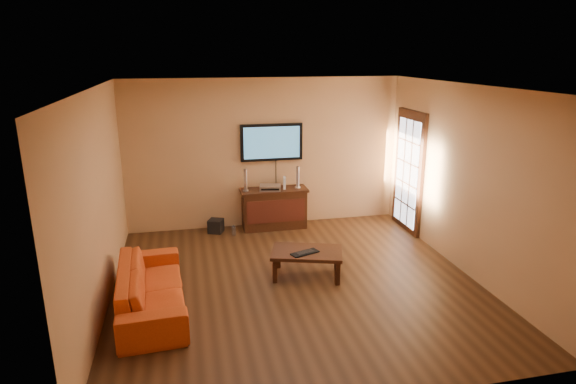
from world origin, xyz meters
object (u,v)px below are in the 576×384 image
object	(u,v)px
coffee_table	(307,254)
game_console	(284,183)
speaker_left	(246,181)
media_console	(274,208)
speaker_right	(298,178)
subwoofer	(216,226)
keyboard	(305,253)
bottle	(234,231)
television	(272,142)
sofa	(151,280)
av_receiver	(270,187)

from	to	relation	value
coffee_table	game_console	distance (m)	2.15
speaker_left	game_console	world-z (taller)	speaker_left
media_console	speaker_right	xyz separation A→B (m)	(0.45, 0.01, 0.55)
coffee_table	subwoofer	world-z (taller)	coffee_table
keyboard	speaker_right	bearing A→B (deg)	79.20
media_console	bottle	xyz separation A→B (m)	(-0.78, -0.25, -0.28)
television	bottle	size ratio (longest dim) A/B	5.83
speaker_left	keyboard	size ratio (longest dim) A/B	0.92
game_console	subwoofer	distance (m)	1.46
media_console	game_console	size ratio (longest dim) A/B	5.70
sofa	television	bearing A→B (deg)	-40.15
av_receiver	keyboard	size ratio (longest dim) A/B	0.87
television	bottle	bearing A→B (deg)	-150.09
bottle	keyboard	xyz separation A→B (m)	(0.81, -1.91, 0.31)
media_console	bottle	bearing A→B (deg)	-161.88
coffee_table	subwoofer	size ratio (longest dim) A/B	4.69
subwoofer	keyboard	distance (m)	2.42
speaker_left	subwoofer	size ratio (longest dim) A/B	1.65
keyboard	game_console	bearing A→B (deg)	85.64
subwoofer	bottle	bearing A→B (deg)	-14.97
speaker_left	game_console	bearing A→B (deg)	1.33
av_receiver	subwoofer	xyz separation A→B (m)	(-1.00, 0.00, -0.66)
coffee_table	bottle	size ratio (longest dim) A/B	5.81
media_console	keyboard	size ratio (longest dim) A/B	2.81
coffee_table	bottle	world-z (taller)	coffee_table
game_console	bottle	bearing A→B (deg)	-154.51
speaker_left	bottle	distance (m)	0.90
television	game_console	xyz separation A→B (m)	(0.20, -0.19, -0.72)
speaker_left	bottle	bearing A→B (deg)	-137.15
television	subwoofer	world-z (taller)	television
speaker_left	keyboard	world-z (taller)	speaker_left
speaker_left	subwoofer	world-z (taller)	speaker_left
coffee_table	game_console	world-z (taller)	game_console
speaker_right	bottle	bearing A→B (deg)	-168.02
av_receiver	game_console	bearing A→B (deg)	18.59
sofa	speaker_right	xyz separation A→B (m)	(2.49, 2.56, 0.53)
sofa	speaker_right	distance (m)	3.61
coffee_table	bottle	bearing A→B (deg)	115.21
speaker_right	keyboard	size ratio (longest dim) A/B	0.92
av_receiver	subwoofer	size ratio (longest dim) A/B	1.56
speaker_right	subwoofer	world-z (taller)	speaker_right
media_console	speaker_left	world-z (taller)	speaker_left
speaker_right	game_console	size ratio (longest dim) A/B	1.86
coffee_table	speaker_right	size ratio (longest dim) A/B	2.84
coffee_table	sofa	xyz separation A→B (m)	(-2.13, -0.47, 0.05)
sofa	speaker_left	distance (m)	3.02
media_console	bottle	world-z (taller)	media_console
television	bottle	distance (m)	1.72
speaker_left	subwoofer	bearing A→B (deg)	-178.33
game_console	subwoofer	xyz separation A→B (m)	(-1.27, -0.03, -0.72)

